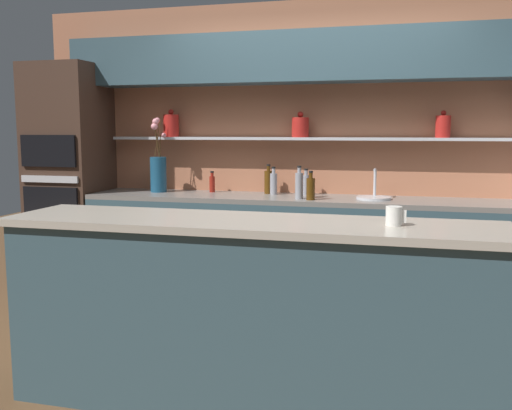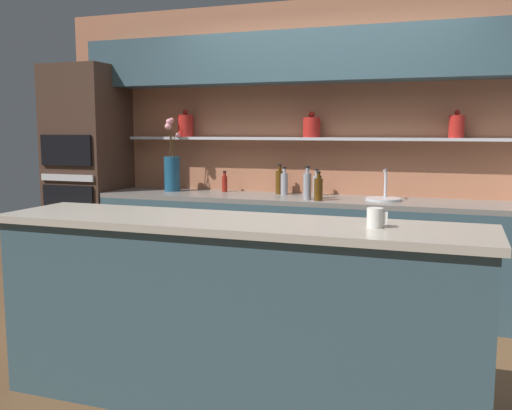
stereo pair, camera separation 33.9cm
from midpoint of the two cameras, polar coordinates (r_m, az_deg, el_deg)
ground_plane at (r=3.86m, az=-0.52°, el=-15.10°), size 12.00×12.00×0.00m
back_wall_unit at (r=5.05m, az=4.06°, el=8.26°), size 5.20×0.44×2.60m
back_counter_unit at (r=4.90m, az=1.78°, el=-4.53°), size 3.61×0.62×0.92m
island_counter at (r=3.08m, az=-3.89°, el=-10.89°), size 2.61×0.61×1.02m
oven_tower at (r=5.69m, az=-19.76°, el=2.62°), size 0.64×0.64×2.08m
flower_vase at (r=5.30m, az=-11.57°, el=3.41°), size 0.15×0.16×0.68m
sink_fixture at (r=4.73m, az=9.72°, el=0.87°), size 0.29×0.29×0.25m
bottle_sauce_0 at (r=5.22m, az=-6.27°, el=2.17°), size 0.05×0.05×0.19m
bottle_spirit_1 at (r=4.61m, az=3.40°, el=1.68°), size 0.07×0.07×0.24m
bottle_spirit_2 at (r=4.67m, az=2.27°, el=2.00°), size 0.07×0.07×0.27m
bottle_sauce_3 at (r=4.78m, az=3.43°, el=1.69°), size 0.05×0.05×0.19m
bottle_spirit_4 at (r=5.06m, az=-0.67°, el=2.35°), size 0.07×0.07×0.26m
bottle_spirit_5 at (r=4.96m, az=3.07°, el=2.08°), size 0.06×0.06×0.23m
bottle_spirit_6 at (r=4.99m, az=-0.17°, el=2.21°), size 0.06×0.06×0.24m
coffee_mug at (r=2.81m, az=10.32°, el=-1.12°), size 0.10×0.08×0.09m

